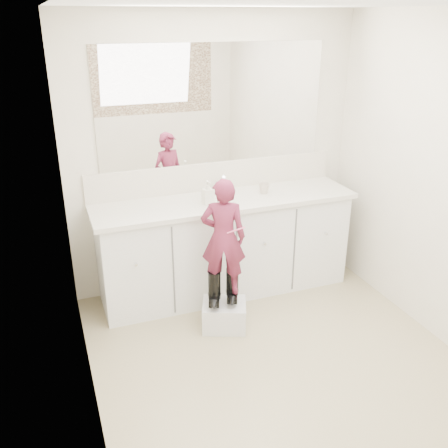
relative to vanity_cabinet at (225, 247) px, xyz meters
name	(u,v)px	position (x,y,z in m)	size (l,w,h in m)	color
floor	(285,370)	(0.00, -1.23, -0.42)	(3.00, 3.00, 0.00)	#988663
ceiling	(307,3)	(0.00, -1.23, 1.97)	(3.00, 3.00, 0.00)	white
wall_back	(214,155)	(0.00, 0.27, 0.77)	(2.60, 2.60, 0.00)	beige
wall_left	(79,245)	(-1.30, -1.23, 0.78)	(3.00, 3.00, 0.00)	beige
vanity_cabinet	(225,247)	(0.00, 0.00, 0.00)	(2.20, 0.55, 0.85)	silver
countertop	(226,201)	(0.00, -0.01, 0.45)	(2.28, 0.58, 0.04)	beige
backsplash	(215,176)	(0.00, 0.26, 0.59)	(2.28, 0.03, 0.25)	beige
mirror	(214,105)	(0.00, 0.26, 1.22)	(2.00, 0.02, 1.00)	white
faucet	(219,187)	(0.00, 0.15, 0.52)	(0.08, 0.08, 0.10)	silver
cup	(264,188)	(0.37, 0.00, 0.51)	(0.10, 0.10, 0.09)	#C1B19B
soap_bottle	(208,192)	(-0.18, -0.07, 0.56)	(0.09, 0.09, 0.19)	silver
step_stool	(224,315)	(-0.22, -0.57, -0.32)	(0.34, 0.29, 0.22)	silver
boot_left	(214,288)	(-0.29, -0.55, -0.06)	(0.10, 0.19, 0.29)	black
boot_right	(232,285)	(-0.14, -0.55, -0.06)	(0.10, 0.19, 0.29)	black
toddler	(223,237)	(-0.22, -0.55, 0.36)	(0.34, 0.22, 0.94)	#AA345C
toothbrush	(236,230)	(-0.15, -0.63, 0.44)	(0.01, 0.01, 0.14)	#F8608E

